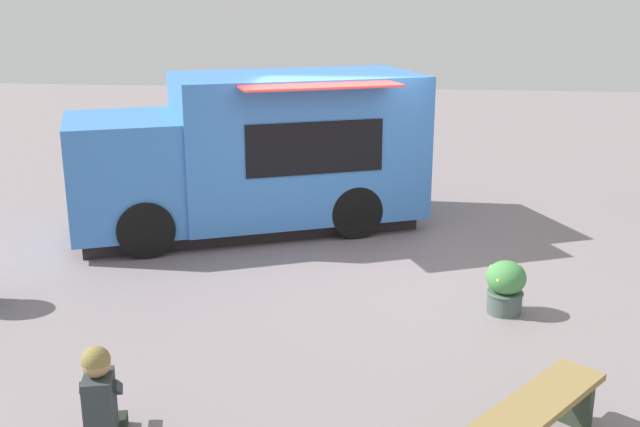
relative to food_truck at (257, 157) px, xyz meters
The scene contains 5 objects.
ground_plane 2.21m from the food_truck, 137.27° to the left, with size 40.00×40.00×0.00m, color gray.
food_truck is the anchor object (origin of this frame).
person_customer 6.06m from the food_truck, 89.32° to the left, with size 0.56×0.79×0.90m.
planter_flowering_side 4.58m from the food_truck, 139.75° to the left, with size 0.45×0.45×0.62m.
plaza_bench 6.67m from the food_truck, 120.34° to the left, with size 1.26×1.49×0.48m.
Camera 1 is at (-0.87, 9.73, 3.49)m, focal length 41.94 mm.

